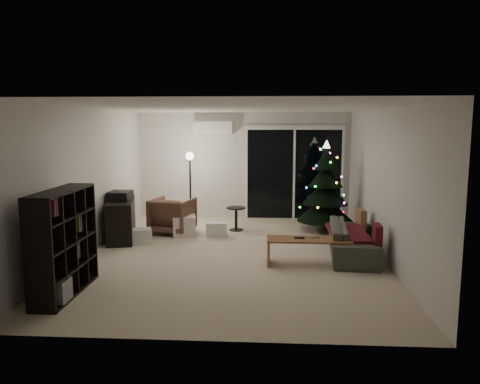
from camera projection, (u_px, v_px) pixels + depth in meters
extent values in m
plane|color=beige|center=(233.00, 255.00, 8.07)|extent=(6.50, 6.50, 0.00)
plane|color=white|center=(233.00, 108.00, 7.71)|extent=(6.50, 6.50, 0.00)
cube|color=silver|center=(243.00, 166.00, 11.10)|extent=(5.00, 0.02, 2.50)
cube|color=silver|center=(208.00, 223.00, 4.68)|extent=(5.00, 0.02, 2.50)
cube|color=silver|center=(88.00, 182.00, 8.04)|extent=(0.02, 6.50, 2.50)
cube|color=silver|center=(383.00, 184.00, 7.74)|extent=(0.02, 6.50, 2.50)
cube|color=black|center=(294.00, 174.00, 11.03)|extent=(2.20, 0.02, 2.10)
cube|color=white|center=(213.00, 127.00, 10.89)|extent=(0.90, 0.22, 0.28)
cube|color=#3F3833|center=(292.00, 216.00, 11.71)|extent=(2.60, 1.00, 0.10)
cube|color=white|center=(292.00, 192.00, 12.02)|extent=(2.20, 0.06, 1.00)
cube|color=black|center=(121.00, 220.00, 9.06)|extent=(0.74, 1.33, 0.78)
cube|color=black|center=(120.00, 196.00, 8.99)|extent=(0.40, 0.47, 0.17)
imported|color=#51382E|center=(173.00, 215.00, 9.61)|extent=(0.95, 0.96, 0.74)
cube|color=beige|center=(184.00, 226.00, 9.43)|extent=(0.52, 0.52, 0.40)
cube|color=white|center=(141.00, 236.00, 8.84)|extent=(0.46, 0.40, 0.27)
cube|color=white|center=(216.00, 229.00, 9.36)|extent=(0.44, 0.36, 0.28)
cylinder|color=black|center=(236.00, 219.00, 9.87)|extent=(0.52, 0.52, 0.50)
cylinder|color=black|center=(190.00, 190.00, 10.28)|extent=(0.25, 0.25, 1.56)
imported|color=#44493E|center=(353.00, 240.00, 7.97)|extent=(0.92, 1.96, 0.56)
cube|color=#420F10|center=(347.00, 233.00, 7.96)|extent=(0.59, 1.37, 0.05)
cube|color=brown|center=(361.00, 219.00, 8.56)|extent=(0.14, 0.37, 0.37)
cube|color=#420F10|center=(377.00, 236.00, 7.28)|extent=(0.13, 0.37, 0.37)
cube|color=black|center=(299.00, 238.00, 7.46)|extent=(0.17, 0.05, 0.02)
cube|color=slate|center=(315.00, 237.00, 7.49)|extent=(0.16, 0.10, 0.02)
cone|color=black|center=(326.00, 186.00, 9.73)|extent=(1.35, 1.35, 1.90)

